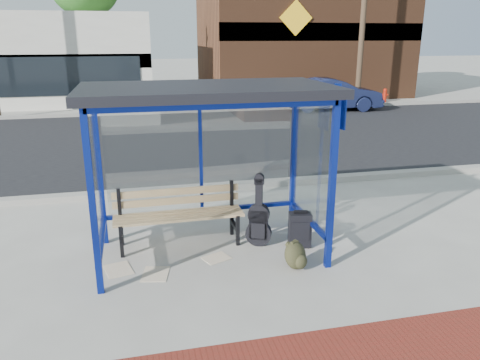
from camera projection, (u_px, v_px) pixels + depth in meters
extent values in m
plane|color=#B2ADA0|center=(210.00, 254.00, 6.81)|extent=(120.00, 120.00, 0.00)
cube|color=gray|center=(187.00, 189.00, 9.49)|extent=(60.00, 0.25, 0.12)
cube|color=black|center=(167.00, 140.00, 14.25)|extent=(60.00, 10.00, 0.00)
cube|color=gray|center=(157.00, 112.00, 18.98)|extent=(60.00, 0.25, 0.12)
cube|color=#B2ADA0|center=(154.00, 107.00, 20.76)|extent=(60.00, 4.00, 0.01)
cube|color=navy|center=(92.00, 205.00, 5.45)|extent=(0.08, 0.08, 2.30)
cube|color=navy|center=(332.00, 187.00, 6.10)|extent=(0.08, 0.08, 2.30)
cube|color=navy|center=(99.00, 171.00, 6.84)|extent=(0.08, 0.08, 2.30)
cube|color=navy|center=(294.00, 159.00, 7.49)|extent=(0.08, 0.08, 2.30)
cube|color=navy|center=(199.00, 91.00, 6.84)|extent=(3.00, 0.08, 0.08)
cube|color=navy|center=(218.00, 106.00, 5.44)|extent=(3.00, 0.08, 0.08)
cube|color=navy|center=(88.00, 101.00, 5.82)|extent=(0.08, 1.50, 0.08)
cube|color=navy|center=(314.00, 95.00, 6.46)|extent=(0.08, 1.50, 0.08)
cube|color=navy|center=(202.00, 210.00, 7.39)|extent=(3.00, 0.08, 0.06)
cube|color=navy|center=(101.00, 238.00, 6.37)|extent=(0.08, 1.50, 0.06)
cube|color=navy|center=(309.00, 219.00, 7.02)|extent=(0.08, 1.50, 0.06)
cube|color=navy|center=(201.00, 152.00, 7.11)|extent=(0.05, 0.05, 1.90)
cube|color=silver|center=(201.00, 154.00, 7.12)|extent=(2.84, 0.01, 1.82)
cube|color=silver|center=(95.00, 174.00, 6.10)|extent=(0.02, 1.34, 1.82)
cube|color=silver|center=(311.00, 161.00, 6.75)|extent=(0.02, 1.34, 1.82)
cube|color=black|center=(207.00, 90.00, 6.11)|extent=(3.30, 1.80, 0.12)
cube|color=#59331E|center=(300.00, 32.00, 24.80)|extent=(10.00, 7.00, 6.40)
cube|color=black|center=(325.00, 32.00, 21.59)|extent=(10.00, 0.10, 0.80)
cube|color=yellow|center=(296.00, 18.00, 21.00)|extent=(1.56, 0.06, 1.56)
cylinder|color=#4C3826|center=(90.00, 46.00, 25.89)|extent=(0.36, 0.36, 5.00)
cylinder|color=#4C3826|center=(348.00, 44.00, 29.24)|extent=(0.36, 0.36, 5.00)
cylinder|color=#4C3826|center=(363.00, 12.00, 20.04)|extent=(0.24, 0.24, 8.00)
cube|color=black|center=(121.00, 242.00, 6.64)|extent=(0.05, 0.05, 0.48)
cube|color=black|center=(120.00, 217.00, 6.96)|extent=(0.05, 0.05, 0.90)
cube|color=black|center=(121.00, 236.00, 6.83)|extent=(0.06, 0.43, 0.05)
cube|color=black|center=(238.00, 230.00, 7.02)|extent=(0.05, 0.05, 0.48)
cube|color=black|center=(232.00, 208.00, 7.34)|extent=(0.05, 0.05, 0.90)
cube|color=black|center=(235.00, 225.00, 7.22)|extent=(0.06, 0.43, 0.05)
cube|color=tan|center=(180.00, 220.00, 6.79)|extent=(1.91, 0.11, 0.04)
cube|color=tan|center=(179.00, 217.00, 6.90)|extent=(1.91, 0.11, 0.04)
cube|color=tan|center=(179.00, 214.00, 7.01)|extent=(1.91, 0.11, 0.04)
cube|color=tan|center=(178.00, 211.00, 7.12)|extent=(1.91, 0.11, 0.04)
cube|color=tan|center=(177.00, 201.00, 7.11)|extent=(1.91, 0.05, 0.11)
cube|color=tan|center=(177.00, 191.00, 7.06)|extent=(1.91, 0.05, 0.11)
cylinder|color=black|center=(258.00, 233.00, 7.04)|extent=(0.40, 0.25, 0.39)
cylinder|color=black|center=(259.00, 214.00, 6.95)|extent=(0.34, 0.23, 0.32)
cube|color=black|center=(259.00, 224.00, 6.99)|extent=(0.30, 0.21, 0.46)
cube|color=black|center=(259.00, 194.00, 6.85)|extent=(0.13, 0.13, 0.46)
cube|color=black|center=(259.00, 181.00, 6.79)|extent=(0.16, 0.14, 0.09)
cube|color=black|center=(300.00, 230.00, 6.98)|extent=(0.37, 0.27, 0.52)
cylinder|color=black|center=(291.00, 245.00, 7.05)|extent=(0.08, 0.19, 0.05)
cylinder|color=black|center=(307.00, 244.00, 7.06)|extent=(0.08, 0.19, 0.05)
cube|color=black|center=(301.00, 212.00, 6.90)|extent=(0.21, 0.08, 0.04)
cube|color=black|center=(301.00, 232.00, 6.87)|extent=(0.26, 0.07, 0.28)
ellipsoid|color=#2A2917|center=(295.00, 255.00, 6.34)|extent=(0.39, 0.34, 0.39)
ellipsoid|color=#2A2917|center=(301.00, 262.00, 6.26)|extent=(0.22, 0.19, 0.20)
cube|color=#2A2917|center=(295.00, 242.00, 6.30)|extent=(0.12, 0.08, 0.03)
cube|color=navy|center=(333.00, 168.00, 6.75)|extent=(0.08, 0.08, 2.42)
cube|color=navy|center=(339.00, 112.00, 6.53)|extent=(0.08, 0.30, 0.45)
cube|color=white|center=(118.00, 270.00, 6.34)|extent=(0.43, 0.49, 0.01)
cube|color=white|center=(155.00, 274.00, 6.23)|extent=(0.42, 0.49, 0.01)
cube|color=white|center=(216.00, 258.00, 6.67)|extent=(0.45, 0.41, 0.01)
imported|color=#171F42|center=(332.00, 94.00, 19.68)|extent=(4.18, 1.82, 1.34)
cylinder|color=#A11B0B|center=(385.00, 97.00, 22.18)|extent=(0.18, 0.18, 0.53)
sphere|color=#A11B0B|center=(385.00, 90.00, 22.09)|extent=(0.19, 0.19, 0.19)
cylinder|color=#A11B0B|center=(385.00, 95.00, 22.15)|extent=(0.30, 0.18, 0.09)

